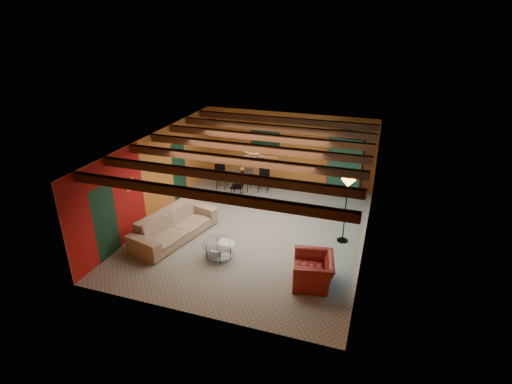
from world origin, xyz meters
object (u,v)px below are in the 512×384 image
(coffee_table, at_px, (219,250))
(armoire, at_px, (345,166))
(armchair, at_px, (313,270))
(dining_table, at_px, (242,177))
(potted_plant, at_px, (348,132))
(sofa, at_px, (174,225))
(vase, at_px, (242,161))
(floor_lamp, at_px, (345,211))

(coffee_table, distance_m, armoire, 6.11)
(armchair, distance_m, armoire, 5.80)
(armchair, bearing_deg, dining_table, -154.05)
(dining_table, bearing_deg, coffee_table, -77.67)
(armchair, distance_m, potted_plant, 6.06)
(dining_table, bearing_deg, sofa, -99.47)
(armchair, xyz_separation_m, vase, (-3.59, 4.75, 0.76))
(sofa, bearing_deg, armoire, -26.94)
(armoire, bearing_deg, armchair, -78.41)
(dining_table, bearing_deg, potted_plant, 15.77)
(sofa, distance_m, floor_lamp, 4.90)
(coffee_table, distance_m, dining_table, 4.59)
(sofa, distance_m, vase, 4.02)
(dining_table, bearing_deg, vase, 0.00)
(sofa, xyz_separation_m, floor_lamp, (4.67, 1.36, 0.57))
(armchair, distance_m, floor_lamp, 2.33)
(armchair, bearing_deg, potted_plant, 169.08)
(sofa, bearing_deg, vase, 4.25)
(sofa, relative_size, armoire, 1.36)
(floor_lamp, bearing_deg, dining_table, 147.70)
(coffee_table, height_order, dining_table, dining_table)
(sofa, bearing_deg, armchair, -87.57)
(coffee_table, height_order, potted_plant, potted_plant)
(coffee_table, relative_size, vase, 4.51)
(dining_table, distance_m, vase, 0.61)
(armoire, bearing_deg, potted_plant, 0.00)
(coffee_table, bearing_deg, sofa, 160.81)
(sofa, height_order, dining_table, dining_table)
(armchair, height_order, vase, vase)
(vase, bearing_deg, dining_table, 180.00)
(armoire, height_order, vase, armoire)
(coffee_table, xyz_separation_m, dining_table, (-0.98, 4.47, 0.28))
(vase, bearing_deg, floor_lamp, -32.30)
(floor_lamp, bearing_deg, sofa, -163.71)
(sofa, xyz_separation_m, armoire, (4.22, 4.91, 0.61))
(potted_plant, relative_size, vase, 2.36)
(dining_table, xyz_separation_m, potted_plant, (3.57, 1.01, 1.75))
(coffee_table, distance_m, vase, 4.66)
(floor_lamp, xyz_separation_m, potted_plant, (-0.45, 3.55, 1.29))
(armoire, distance_m, vase, 3.71)
(coffee_table, height_order, vase, vase)
(dining_table, relative_size, potted_plant, 4.23)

